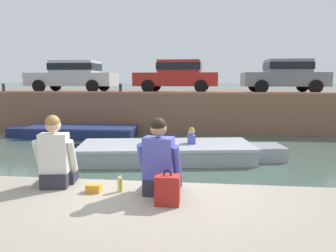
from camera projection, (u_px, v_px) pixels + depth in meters
ground_plane at (181, 161)px, 9.51m from camera, size 400.00×400.00×0.00m
far_quay_wall at (192, 108)px, 17.13m from camera, size 60.00×6.00×1.74m
far_wall_coping at (190, 93)px, 14.17m from camera, size 60.00×0.24×0.08m
boat_moored_west_navy at (77, 132)px, 13.51m from camera, size 5.33×1.69×0.45m
motorboat_passing at (174, 152)px, 9.64m from camera, size 6.14×2.68×0.98m
car_leftmost_silver at (74, 75)px, 16.59m from camera, size 4.36×2.03×1.54m
car_left_inner_red at (178, 75)px, 15.99m from camera, size 4.09×2.12×1.54m
car_centre_grey at (285, 75)px, 15.42m from camera, size 3.86×2.07×1.54m
mooring_bollard_west at (4, 88)px, 15.25m from camera, size 0.15×0.15×0.45m
mooring_bollard_mid at (121, 88)px, 14.62m from camera, size 0.15×0.15×0.45m
person_seated_left at (56, 159)px, 4.36m from camera, size 0.57×0.58×0.97m
person_seated_right at (160, 164)px, 4.07m from camera, size 0.56×0.57×0.97m
bottle_drink at (120, 185)px, 4.16m from camera, size 0.06×0.06×0.20m
backpack_on_ledge at (168, 190)px, 3.74m from camera, size 0.28×0.24×0.41m
snack_bag at (94, 188)px, 4.15m from camera, size 0.18×0.12×0.10m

